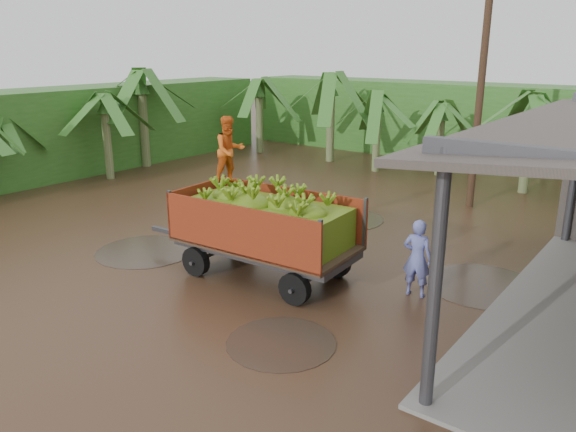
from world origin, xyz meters
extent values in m
plane|color=black|center=(0.00, 0.00, 0.00)|extent=(100.00, 100.00, 0.00)
cube|color=#2D661E|center=(-2.00, 16.00, 1.80)|extent=(22.00, 3.00, 3.60)
cube|color=#2D661E|center=(-14.00, 4.00, 1.80)|extent=(3.00, 18.00, 3.60)
cube|color=#47474C|center=(-2.82, -1.37, 0.52)|extent=(1.70, 0.20, 0.11)
imported|color=orange|center=(-1.30, -0.81, 2.82)|extent=(0.87, 0.98, 1.69)
imported|color=#676EBC|center=(3.45, -0.07, 0.87)|extent=(0.68, 0.49, 1.75)
cylinder|color=#47301E|center=(1.86, 7.73, 3.76)|extent=(0.24, 0.24, 7.51)
camera|label=1|loc=(8.05, -10.82, 5.26)|focal=35.00mm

